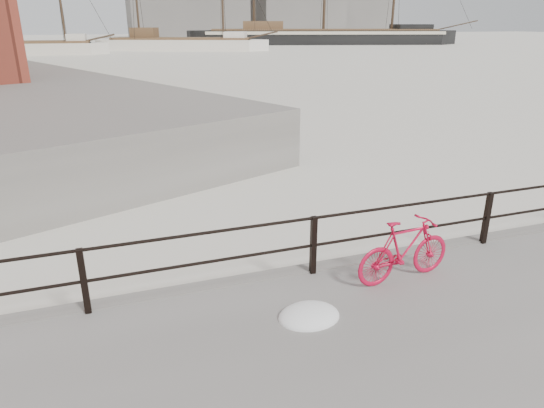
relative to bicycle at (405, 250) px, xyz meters
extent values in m
plane|color=white|center=(2.22, 0.83, -0.87)|extent=(400.00, 400.00, 0.00)
imported|color=red|center=(0.00, 0.00, 0.00)|extent=(1.75, 0.41, 1.04)
ellipsoid|color=white|center=(-1.85, -0.49, -0.36)|extent=(0.89, 0.70, 0.32)
cube|color=gray|center=(22.22, 140.83, 8.13)|extent=(32.00, 18.00, 18.00)
cube|color=gray|center=(80.22, 150.83, 6.13)|extent=(20.00, 16.00, 14.00)
camera|label=1|loc=(-4.29, -5.80, 3.36)|focal=32.00mm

